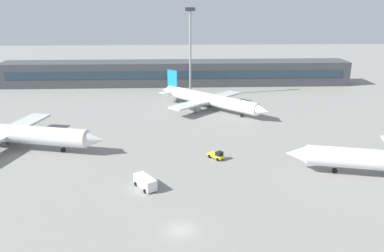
# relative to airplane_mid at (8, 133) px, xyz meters

# --- Properties ---
(ground_plane) EXTENTS (400.00, 400.00, 0.00)m
(ground_plane) POSITION_rel_airplane_mid_xyz_m (37.82, 5.00, -3.47)
(ground_plane) COLOR gray
(terminal_building) EXTENTS (132.20, 12.13, 9.00)m
(terminal_building) POSITION_rel_airplane_mid_xyz_m (37.82, 67.28, 1.03)
(terminal_building) COLOR #3F4247
(terminal_building) RESTS_ON ground_plane
(airplane_mid) EXTENTS (45.42, 32.20, 11.38)m
(airplane_mid) POSITION_rel_airplane_mid_xyz_m (0.00, 0.00, 0.00)
(airplane_mid) COLOR silver
(airplane_mid) RESTS_ON ground_plane
(airplane_far) EXTENTS (31.41, 31.37, 10.15)m
(airplane_far) POSITION_rel_airplane_mid_xyz_m (47.79, 30.17, -0.38)
(airplane_far) COLOR white
(airplane_far) RESTS_ON ground_plane
(baggage_tug_yellow) EXTENTS (3.50, 3.69, 1.75)m
(baggage_tug_yellow) POSITION_rel_airplane_mid_xyz_m (45.87, -8.32, -2.67)
(baggage_tug_yellow) COLOR yellow
(baggage_tug_yellow) RESTS_ON ground_plane
(service_van_white) EXTENTS (4.50, 5.45, 2.08)m
(service_van_white) POSITION_rel_airplane_mid_xyz_m (31.80, -21.15, -2.36)
(service_van_white) COLOR white
(service_van_white) RESTS_ON ground_plane
(floodlight_tower_west) EXTENTS (3.20, 0.80, 29.31)m
(floodlight_tower_west) POSITION_rel_airplane_mid_xyz_m (42.56, 47.58, 13.26)
(floodlight_tower_west) COLOR gray
(floodlight_tower_west) RESTS_ON ground_plane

